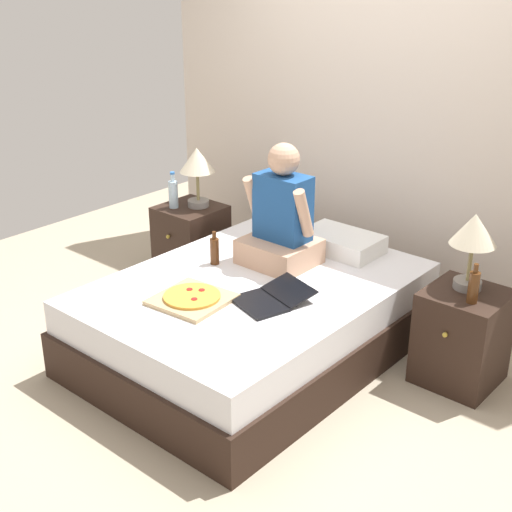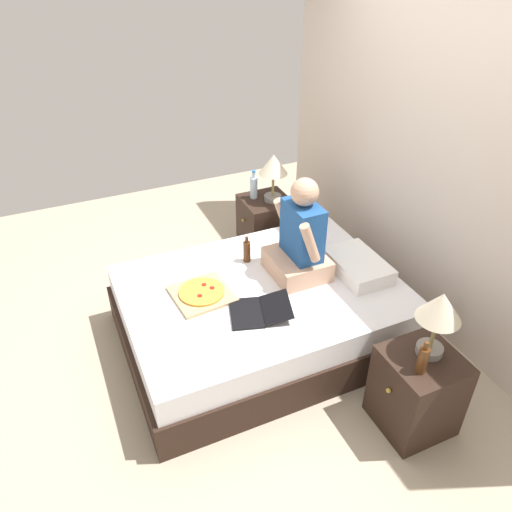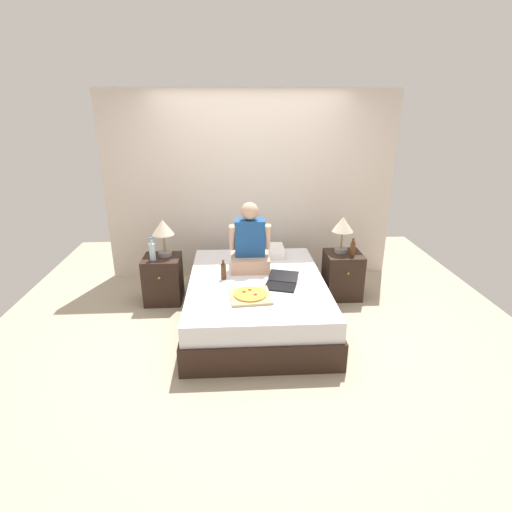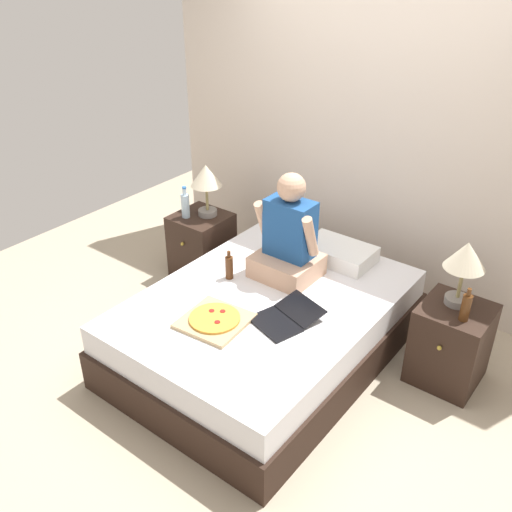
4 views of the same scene
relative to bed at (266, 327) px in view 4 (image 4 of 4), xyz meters
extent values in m
plane|color=tan|center=(0.00, 0.00, -0.25)|extent=(5.88, 5.88, 0.00)
cube|color=beige|center=(0.00, 1.39, 1.00)|extent=(3.88, 0.12, 2.50)
cube|color=black|center=(0.00, 0.00, -0.10)|extent=(1.51, 2.05, 0.29)
cube|color=white|center=(0.00, 0.00, 0.15)|extent=(1.46, 1.99, 0.21)
cube|color=black|center=(-1.12, 0.56, 0.04)|extent=(0.44, 0.44, 0.57)
sphere|color=gold|center=(-1.12, 0.32, 0.16)|extent=(0.03, 0.03, 0.03)
cylinder|color=gray|center=(-1.08, 0.61, 0.35)|extent=(0.16, 0.16, 0.05)
cylinder|color=olive|center=(-1.08, 0.61, 0.49)|extent=(0.02, 0.02, 0.22)
cone|color=beige|center=(-1.08, 0.61, 0.69)|extent=(0.26, 0.26, 0.18)
cylinder|color=silver|center=(-1.20, 0.47, 0.43)|extent=(0.07, 0.07, 0.20)
cylinder|color=silver|center=(-1.20, 0.47, 0.56)|extent=(0.03, 0.03, 0.06)
cylinder|color=blue|center=(-1.20, 0.47, 0.60)|extent=(0.04, 0.04, 0.02)
cube|color=black|center=(1.12, 0.56, 0.04)|extent=(0.44, 0.44, 0.57)
sphere|color=gold|center=(1.12, 0.32, 0.16)|extent=(0.03, 0.03, 0.03)
cylinder|color=gray|center=(1.09, 0.61, 0.35)|extent=(0.16, 0.16, 0.05)
cylinder|color=olive|center=(1.09, 0.61, 0.49)|extent=(0.02, 0.02, 0.22)
cone|color=beige|center=(1.09, 0.61, 0.69)|extent=(0.26, 0.26, 0.18)
cylinder|color=#512D14|center=(1.19, 0.46, 0.42)|extent=(0.06, 0.06, 0.18)
cylinder|color=#512D14|center=(1.19, 0.46, 0.53)|extent=(0.03, 0.03, 0.05)
cube|color=white|center=(0.13, 0.75, 0.31)|extent=(0.52, 0.34, 0.12)
cube|color=tan|center=(-0.06, 0.32, 0.33)|extent=(0.44, 0.40, 0.16)
cube|color=#1E4C8C|center=(-0.06, 0.35, 0.62)|extent=(0.34, 0.20, 0.42)
sphere|color=tan|center=(-0.06, 0.35, 0.93)|extent=(0.20, 0.20, 0.20)
cylinder|color=tan|center=(-0.26, 0.30, 0.64)|extent=(0.07, 0.18, 0.32)
cylinder|color=tan|center=(0.14, 0.30, 0.64)|extent=(0.07, 0.18, 0.32)
cube|color=black|center=(0.23, -0.22, 0.26)|extent=(0.37, 0.30, 0.02)
cube|color=black|center=(0.29, -0.03, 0.30)|extent=(0.36, 0.28, 0.06)
cube|color=tan|center=(-0.09, -0.43, 0.27)|extent=(0.43, 0.43, 0.02)
cylinder|color=gold|center=(-0.09, -0.43, 0.29)|extent=(0.33, 0.33, 0.02)
cylinder|color=maroon|center=(-0.15, -0.39, 0.30)|extent=(0.04, 0.04, 0.00)
cylinder|color=maroon|center=(-0.04, -0.46, 0.30)|extent=(0.04, 0.04, 0.00)
cylinder|color=maroon|center=(-0.09, -0.35, 0.30)|extent=(0.04, 0.04, 0.00)
cylinder|color=#4C2811|center=(-0.36, 0.04, 0.34)|extent=(0.06, 0.06, 0.17)
cylinder|color=#4C2811|center=(-0.36, 0.04, 0.45)|extent=(0.03, 0.03, 0.05)
camera|label=1|loc=(2.57, -2.95, 2.10)|focal=50.00mm
camera|label=2|loc=(2.64, -1.23, 2.49)|focal=35.00mm
camera|label=3|loc=(-0.24, -4.00, 2.02)|focal=28.00mm
camera|label=4|loc=(1.93, -2.61, 2.44)|focal=40.00mm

